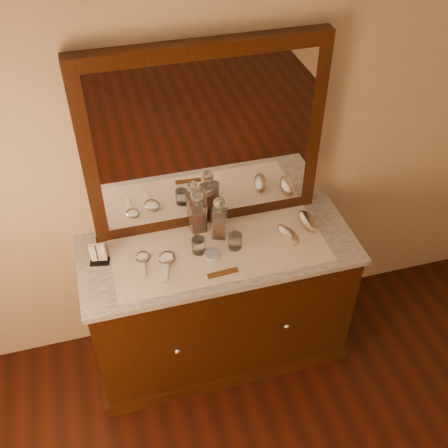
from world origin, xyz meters
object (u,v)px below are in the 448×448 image
at_px(mirror_frame, 205,141).
at_px(brush_far, 308,222).
at_px(comb, 223,273).
at_px(decanter_right, 219,221).
at_px(hand_mirror_outer, 143,259).
at_px(brush_near, 288,235).
at_px(hand_mirror_inner, 167,261).
at_px(pin_dish, 212,254).
at_px(dresser_cabinet, 219,303).
at_px(napkin_rack, 98,254).
at_px(decanter_left, 197,215).

xyz_separation_m(mirror_frame, brush_far, (0.51, -0.20, -0.47)).
relative_size(comb, decanter_right, 0.62).
relative_size(brush_far, hand_mirror_outer, 0.96).
relative_size(brush_near, hand_mirror_inner, 0.79).
distance_m(pin_dish, brush_far, 0.56).
distance_m(dresser_cabinet, hand_mirror_outer, 0.60).
relative_size(decanter_right, brush_far, 1.41).
bearing_deg(napkin_rack, comb, -23.11).
height_order(napkin_rack, decanter_left, decanter_left).
relative_size(napkin_rack, brush_far, 0.81).
distance_m(napkin_rack, brush_near, 0.98).
xyz_separation_m(decanter_right, hand_mirror_inner, (-0.31, -0.12, -0.09)).
bearing_deg(mirror_frame, hand_mirror_inner, -135.22).
bearing_deg(dresser_cabinet, napkin_rack, 174.23).
relative_size(mirror_frame, hand_mirror_outer, 6.44).
bearing_deg(hand_mirror_inner, decanter_left, 43.77).
distance_m(mirror_frame, comb, 0.65).
distance_m(napkin_rack, hand_mirror_inner, 0.34).
height_order(decanter_left, hand_mirror_inner, decanter_left).
bearing_deg(mirror_frame, pin_dish, -99.06).
relative_size(mirror_frame, decanter_right, 4.77).
bearing_deg(decanter_right, brush_far, -5.64).
bearing_deg(brush_far, napkin_rack, 179.02).
relative_size(mirror_frame, hand_mirror_inner, 5.39).
relative_size(pin_dish, hand_mirror_inner, 0.39).
bearing_deg(pin_dish, decanter_right, 61.50).
relative_size(dresser_cabinet, napkin_rack, 9.67).
distance_m(pin_dish, brush_near, 0.41).
height_order(comb, napkin_rack, napkin_rack).
xyz_separation_m(dresser_cabinet, napkin_rack, (-0.60, 0.06, 0.50)).
distance_m(pin_dish, hand_mirror_outer, 0.35).
distance_m(decanter_left, brush_near, 0.49).
bearing_deg(brush_near, hand_mirror_outer, 177.03).
distance_m(brush_near, brush_far, 0.16).
relative_size(brush_near, brush_far, 0.99).
height_order(comb, hand_mirror_outer, hand_mirror_outer).
distance_m(dresser_cabinet, comb, 0.49).
distance_m(pin_dish, decanter_right, 0.18).
xyz_separation_m(dresser_cabinet, brush_near, (0.37, -0.03, 0.47)).
bearing_deg(hand_mirror_outer, hand_mirror_inner, -20.89).
bearing_deg(brush_near, hand_mirror_inner, -179.67).
relative_size(decanter_left, brush_near, 1.50).
height_order(comb, brush_far, brush_far).
xyz_separation_m(comb, hand_mirror_outer, (-0.36, 0.19, 0.00)).
bearing_deg(comb, decanter_right, 74.82).
bearing_deg(dresser_cabinet, brush_far, 4.72).
distance_m(napkin_rack, brush_far, 1.11).
height_order(mirror_frame, napkin_rack, mirror_frame).
xyz_separation_m(brush_near, hand_mirror_inner, (-0.65, -0.00, -0.01)).
relative_size(mirror_frame, brush_far, 6.72).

